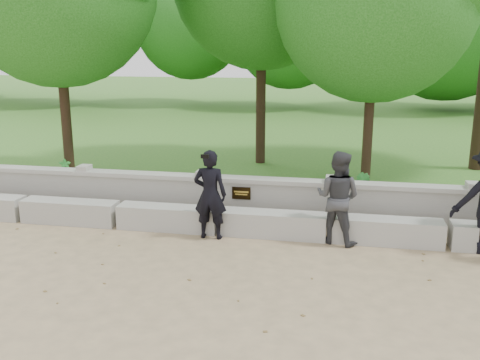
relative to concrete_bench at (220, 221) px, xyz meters
name	(u,v)px	position (x,y,z in m)	size (l,w,h in m)	color
ground	(192,274)	(0.00, -1.90, -0.22)	(80.00, 80.00, 0.00)	tan
lawn	(287,129)	(0.00, 12.10, -0.10)	(40.00, 22.00, 0.25)	#2E6523
concrete_bench	(220,221)	(0.00, 0.00, 0.00)	(11.90, 0.45, 0.45)	#AFADA5
parapet_wall	(228,198)	(0.00, 0.70, 0.24)	(12.50, 0.35, 0.90)	#A5A39B
man_main	(210,195)	(-0.10, -0.30, 0.59)	(0.59, 0.53, 1.62)	black
visitor_left	(338,197)	(2.13, -0.10, 0.59)	(0.96, 0.86, 1.64)	#37383C
shrub_a	(66,170)	(-4.24, 2.15, 0.29)	(0.28, 0.19, 0.53)	#2C8330
shrub_b	(362,190)	(2.59, 1.40, 0.36)	(0.36, 0.29, 0.66)	#2C8330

